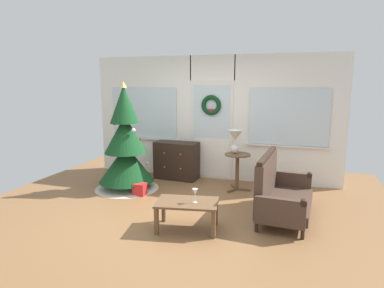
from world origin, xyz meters
name	(u,v)px	position (x,y,z in m)	size (l,w,h in m)	color
ground_plane	(178,213)	(0.00, 0.00, 0.00)	(6.76, 6.76, 0.00)	brown
back_wall_with_door	(212,118)	(0.00, 2.08, 1.28)	(5.20, 0.19, 2.55)	white
christmas_tree	(126,150)	(-1.36, 0.86, 0.76)	(1.21, 1.21, 2.03)	#4C331E
dresser_cabinet	(177,160)	(-0.68, 1.79, 0.39)	(0.93, 0.49, 0.78)	black
settee_sofa	(279,192)	(1.49, 0.35, 0.38)	(0.81, 1.52, 0.96)	black
side_table	(237,164)	(0.67, 1.41, 0.49)	(0.50, 0.48, 0.70)	brown
table_lamp	(235,138)	(0.61, 1.45, 0.98)	(0.28, 0.28, 0.44)	silver
coffee_table	(187,206)	(0.32, -0.52, 0.34)	(0.92, 0.65, 0.40)	brown
wine_glass	(195,193)	(0.44, -0.53, 0.55)	(0.08, 0.08, 0.20)	silver
gift_box	(140,189)	(-0.95, 0.59, 0.11)	(0.22, 0.19, 0.22)	red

